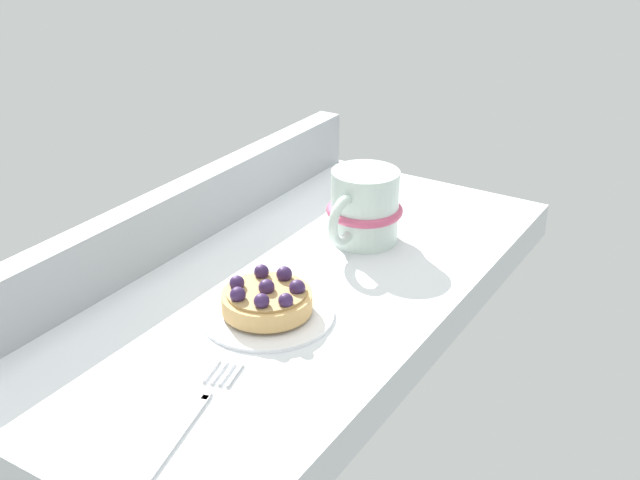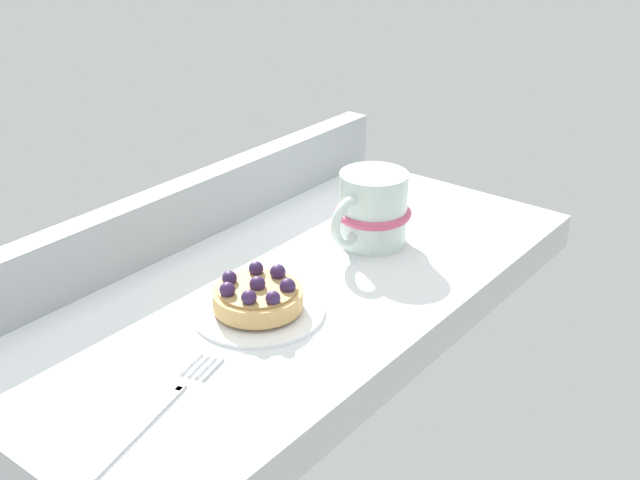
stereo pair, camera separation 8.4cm
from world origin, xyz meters
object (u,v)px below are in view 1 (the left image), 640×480
object	(u,v)px
coffee_mug	(364,207)
dessert_fork	(188,420)
dessert_plate	(267,313)
raspberry_tart	(267,298)

from	to	relation	value
coffee_mug	dessert_fork	xyz separation A→B (cm)	(-36.60, -4.44, -3.94)
dessert_fork	coffee_mug	bearing A→B (deg)	6.92
dessert_plate	coffee_mug	distance (cm)	20.23
dessert_plate	dessert_fork	distance (cm)	17.24
raspberry_tart	coffee_mug	xyz separation A→B (cm)	(19.85, 0.35, 2.18)
coffee_mug	raspberry_tart	bearing A→B (deg)	-179.00
dessert_plate	raspberry_tart	world-z (taller)	raspberry_tart
dessert_plate	dessert_fork	xyz separation A→B (cm)	(-16.74, -4.10, -0.08)
coffee_mug	dessert_fork	distance (cm)	37.08
raspberry_tart	dessert_fork	bearing A→B (deg)	-166.25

